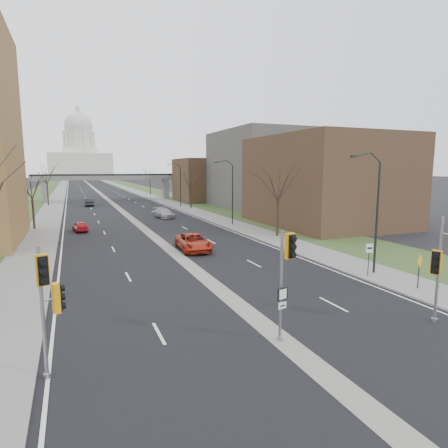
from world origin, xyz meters
TOP-DOWN VIEW (x-y plane):
  - ground at (0.00, 0.00)m, footprint 700.00×700.00m
  - road_surface at (0.00, 150.00)m, footprint 20.00×600.00m
  - median_strip at (0.00, 150.00)m, footprint 1.20×600.00m
  - sidewalk_right at (12.00, 150.00)m, footprint 4.00×600.00m
  - sidewalk_left at (-12.00, 150.00)m, footprint 4.00×600.00m
  - grass_verge_right at (18.00, 150.00)m, footprint 8.00×600.00m
  - grass_verge_left at (-18.00, 150.00)m, footprint 8.00×600.00m
  - commercial_block_near at (24.00, 28.00)m, footprint 16.00×20.00m
  - commercial_block_mid at (28.00, 52.00)m, footprint 18.00×22.00m
  - commercial_block_far at (22.00, 70.00)m, footprint 14.00×14.00m
  - pedestrian_bridge at (0.00, 80.00)m, footprint 34.00×3.00m
  - capitol at (0.00, 320.00)m, footprint 48.00×42.00m
  - streetlight_near at (10.99, 6.00)m, footprint 2.61×0.20m
  - streetlight_mid at (10.99, 32.00)m, footprint 2.61×0.20m
  - streetlight_far at (10.99, 58.00)m, footprint 2.61×0.20m
  - tree_left_b at (-13.00, 38.00)m, footprint 6.75×6.75m
  - tree_left_c at (-13.00, 72.00)m, footprint 7.65×7.65m
  - tree_right_a at (13.00, 22.00)m, footprint 7.20×7.20m
  - tree_right_b at (13.00, 55.00)m, footprint 6.30×6.30m
  - tree_right_c at (13.00, 95.00)m, footprint 7.65×7.65m
  - signal_pole_left at (-9.39, -0.28)m, footprint 0.83×1.07m
  - signal_pole_median at (-0.06, -1.02)m, footprint 0.62×0.83m
  - signal_pole_right at (8.05, -2.16)m, footprint 1.23×0.89m
  - speed_limit_sign at (10.81, 5.53)m, footprint 0.49×0.16m
  - warning_sign at (11.63, 2.08)m, footprint 0.83×0.32m
  - car_left_near at (-7.63, 34.35)m, footprint 1.95×3.89m
  - car_left_far at (-5.03, 67.83)m, footprint 1.86×4.81m
  - car_right_near at (2.00, 18.76)m, footprint 2.97×5.84m
  - car_right_mid at (4.91, 43.25)m, footprint 2.73×5.46m

SIDE VIEW (x-z plane):
  - ground at x=0.00m, z-range 0.00..0.00m
  - median_strip at x=0.00m, z-range -0.01..0.01m
  - road_surface at x=0.00m, z-range 0.00..0.01m
  - grass_verge_right at x=18.00m, z-range 0.00..0.10m
  - grass_verge_left at x=-18.00m, z-range 0.00..0.10m
  - sidewalk_right at x=12.00m, z-range 0.00..0.12m
  - sidewalk_left at x=-12.00m, z-range 0.00..0.12m
  - car_left_near at x=-7.63m, z-range 0.00..1.27m
  - car_right_mid at x=4.91m, z-range 0.00..1.52m
  - car_left_far at x=-5.03m, z-range 0.00..1.56m
  - car_right_near at x=2.00m, z-range 0.00..1.58m
  - warning_sign at x=11.63m, z-range 0.45..2.67m
  - speed_limit_sign at x=10.81m, z-range 0.55..2.87m
  - signal_pole_left at x=-9.39m, z-range 0.77..5.75m
  - signal_pole_median at x=-0.06m, z-range 0.98..5.98m
  - signal_pole_right at x=8.05m, z-range 0.83..6.18m
  - pedestrian_bridge at x=0.00m, z-range 1.62..8.07m
  - commercial_block_far at x=22.00m, z-range 0.00..10.00m
  - tree_right_b at x=13.00m, z-range 1.71..9.93m
  - commercial_block_near at x=24.00m, z-range 0.00..12.00m
  - tree_left_b at x=-13.00m, z-range 1.82..10.63m
  - tree_right_a at x=13.00m, z-range 1.94..11.34m
  - streetlight_near at x=10.99m, z-range 2.60..11.30m
  - streetlight_mid at x=10.99m, z-range 2.60..11.30m
  - streetlight_far at x=10.99m, z-range 2.60..11.30m
  - tree_left_c at x=-13.00m, z-range 2.05..12.04m
  - tree_right_c at x=13.00m, z-range 2.05..12.04m
  - commercial_block_mid at x=28.00m, z-range 0.00..15.00m
  - capitol at x=0.00m, z-range -9.28..46.47m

